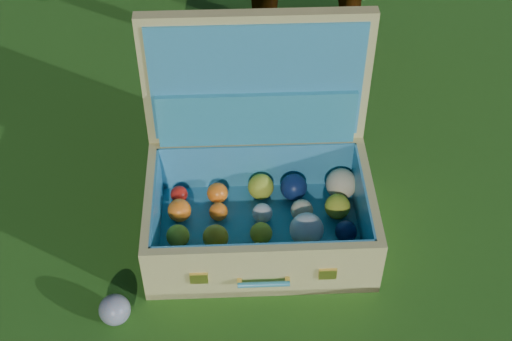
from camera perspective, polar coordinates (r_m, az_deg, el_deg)
name	(u,v)px	position (r m, az deg, el deg)	size (l,w,h in m)	color
ground	(254,276)	(1.92, -0.14, -8.46)	(60.00, 60.00, 0.00)	#215114
stray_ball	(115,310)	(1.84, -11.24, -10.88)	(0.08, 0.08, 0.08)	teal
suitcase	(262,177)	(1.94, 0.50, -0.54)	(0.64, 0.50, 0.59)	tan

